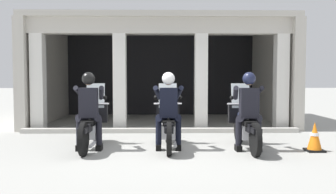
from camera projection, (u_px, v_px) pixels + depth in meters
name	position (u px, v px, depth m)	size (l,w,h in m)	color
ground_plane	(166.00, 127.00, 10.53)	(80.00, 80.00, 0.00)	#999993
station_building	(161.00, 61.00, 12.22)	(7.91, 4.81, 3.29)	black
kerb_strip	(160.00, 130.00, 9.46)	(7.41, 0.24, 0.12)	#B7B5AD
motorcycle_left	(92.00, 124.00, 7.42)	(0.62, 2.04, 1.35)	black
police_officer_left	(89.00, 104.00, 7.11)	(0.63, 0.61, 1.58)	black
motorcycle_center	(168.00, 124.00, 7.45)	(0.62, 2.04, 1.35)	black
police_officer_center	(168.00, 104.00, 7.14)	(0.63, 0.61, 1.58)	black
motorcycle_right	(245.00, 124.00, 7.36)	(0.62, 2.04, 1.35)	black
police_officer_right	(249.00, 104.00, 7.06)	(0.63, 0.61, 1.58)	black
traffic_cone_flank	(315.00, 137.00, 7.05)	(0.34, 0.34, 0.59)	black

